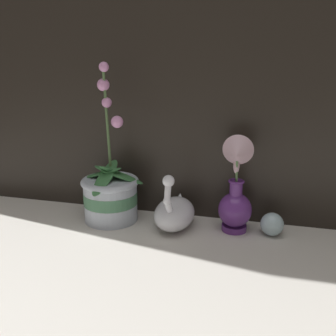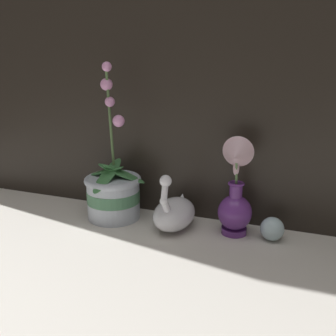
{
  "view_description": "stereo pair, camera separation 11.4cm",
  "coord_description": "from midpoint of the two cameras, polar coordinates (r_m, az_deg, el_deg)",
  "views": [
    {
      "loc": [
        0.24,
        -0.96,
        0.51
      ],
      "look_at": [
        -0.03,
        0.1,
        0.19
      ],
      "focal_mm": 42.0,
      "sensor_mm": 36.0,
      "label": 1
    },
    {
      "loc": [
        0.35,
        -0.93,
        0.51
      ],
      "look_at": [
        -0.03,
        0.1,
        0.19
      ],
      "focal_mm": 42.0,
      "sensor_mm": 36.0,
      "label": 2
    }
  ],
  "objects": [
    {
      "name": "ground_plane",
      "position": [
        1.11,
        -2.65,
        -10.87
      ],
      "size": [
        2.8,
        2.8,
        0.0
      ],
      "primitive_type": "plane",
      "color": "beige"
    },
    {
      "name": "window_backdrop",
      "position": [
        1.2,
        0.23,
        20.76
      ],
      "size": [
        2.8,
        0.03,
        1.2
      ],
      "color": "black",
      "rests_on": "ground_plane"
    },
    {
      "name": "orchid_potted_plant",
      "position": [
        1.24,
        -10.97,
        -3.66
      ],
      "size": [
        0.21,
        0.21,
        0.48
      ],
      "color": "#B2BCCC",
      "rests_on": "ground_plane"
    },
    {
      "name": "swan_figurine",
      "position": [
        1.18,
        -1.81,
        -6.41
      ],
      "size": [
        0.12,
        0.2,
        0.19
      ],
      "color": "white",
      "rests_on": "ground_plane"
    },
    {
      "name": "blue_vase",
      "position": [
        1.14,
        6.97,
        -3.89
      ],
      "size": [
        0.1,
        0.11,
        0.29
      ],
      "color": "#602D7F",
      "rests_on": "ground_plane"
    },
    {
      "name": "glass_sphere",
      "position": [
        1.17,
        12.16,
        -8.04
      ],
      "size": [
        0.07,
        0.07,
        0.07
      ],
      "color": "silver",
      "rests_on": "ground_plane"
    }
  ]
}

